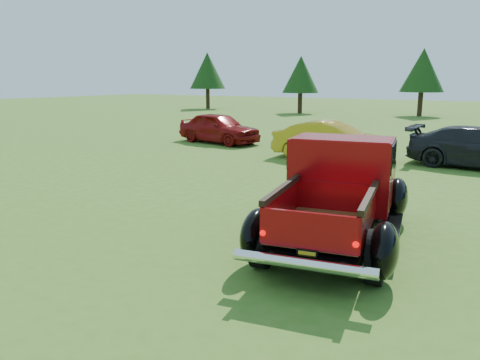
% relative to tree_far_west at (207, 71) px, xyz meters
% --- Properties ---
extents(ground, '(120.00, 120.00, 0.00)m').
position_rel_tree_far_west_xyz_m(ground, '(22.00, -30.00, -3.52)').
color(ground, '#3A641C').
rests_on(ground, ground).
extents(tree_far_west, '(3.33, 3.33, 5.20)m').
position_rel_tree_far_west_xyz_m(tree_far_west, '(0.00, 0.00, 0.00)').
color(tree_far_west, '#332114').
rests_on(tree_far_west, ground).
extents(tree_west, '(2.94, 2.94, 4.60)m').
position_rel_tree_far_west_xyz_m(tree_west, '(10.00, -1.00, -0.41)').
color(tree_west, '#332114').
rests_on(tree_west, ground).
extents(tree_mid_left, '(3.20, 3.20, 5.00)m').
position_rel_tree_far_west_xyz_m(tree_mid_left, '(19.00, 1.00, -0.14)').
color(tree_mid_left, '#332114').
rests_on(tree_mid_left, ground).
extents(pickup_truck, '(2.92, 4.98, 1.76)m').
position_rel_tree_far_west_xyz_m(pickup_truck, '(23.56, -28.80, -2.68)').
color(pickup_truck, black).
rests_on(pickup_truck, ground).
extents(show_car_red, '(4.11, 2.22, 1.33)m').
position_rel_tree_far_west_xyz_m(show_car_red, '(14.71, -19.67, -2.85)').
color(show_car_red, maroon).
rests_on(show_car_red, ground).
extents(show_car_yellow, '(4.03, 1.49, 1.32)m').
position_rel_tree_far_west_xyz_m(show_car_yellow, '(20.50, -21.23, -2.86)').
color(show_car_yellow, '#B68A18').
rests_on(show_car_yellow, ground).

